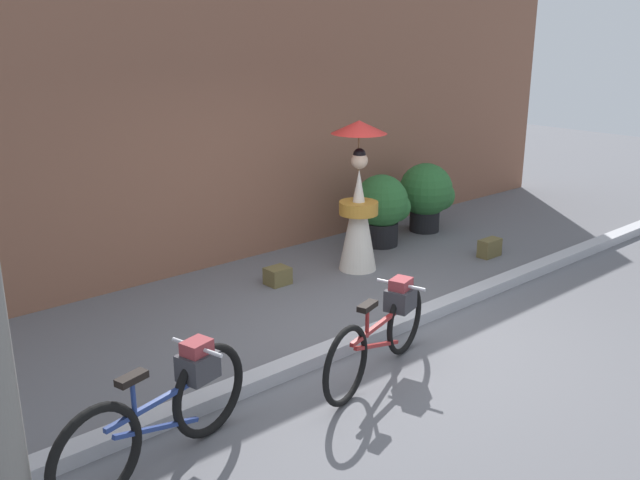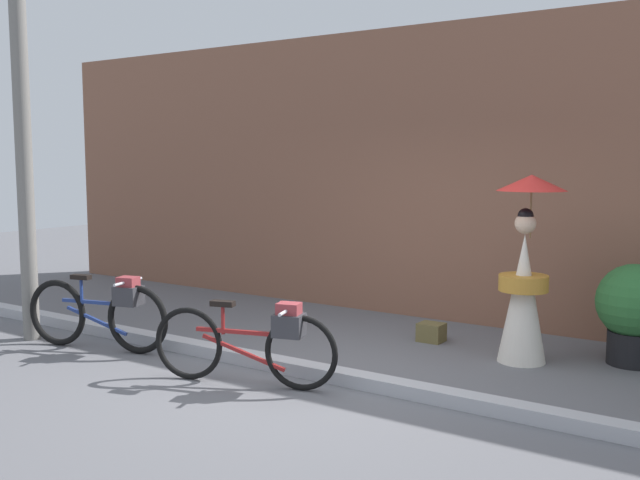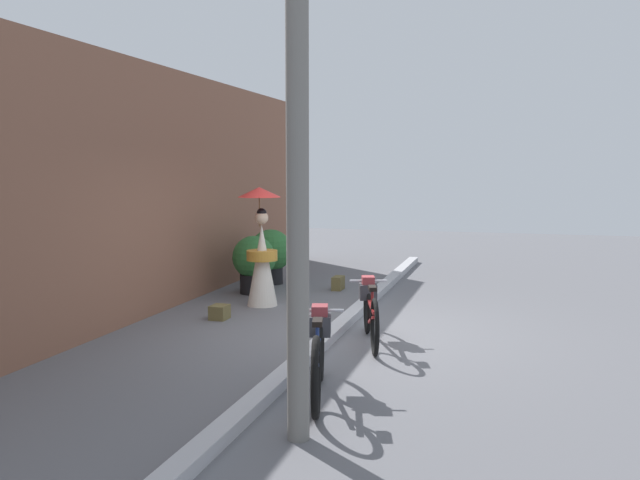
{
  "view_description": "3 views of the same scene",
  "coord_description": "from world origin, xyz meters",
  "px_view_note": "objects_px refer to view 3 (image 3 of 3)",
  "views": [
    {
      "loc": [
        -4.52,
        -4.34,
        2.97
      ],
      "look_at": [
        -0.25,
        0.54,
        0.95
      ],
      "focal_mm": 38.67,
      "sensor_mm": 36.0,
      "label": 1
    },
    {
      "loc": [
        3.59,
        -5.44,
        2.03
      ],
      "look_at": [
        -0.25,
        0.29,
        1.26
      ],
      "focal_mm": 40.52,
      "sensor_mm": 36.0,
      "label": 2
    },
    {
      "loc": [
        -8.59,
        -2.21,
        2.17
      ],
      "look_at": [
        0.08,
        0.29,
        1.22
      ],
      "focal_mm": 37.81,
      "sensor_mm": 36.0,
      "label": 3
    }
  ],
  "objects_px": {
    "bicycle_far_side": "(370,309)",
    "backpack_spare": "(220,312)",
    "bicycle_near_officer": "(319,352)",
    "potted_plant_by_door": "(272,253)",
    "backpack_on_pavement": "(338,283)",
    "person_with_parasol": "(262,250)",
    "potted_plant_small": "(255,261)",
    "utility_pole": "(297,139)"
  },
  "relations": [
    {
      "from": "bicycle_far_side",
      "to": "backpack_spare",
      "type": "bearing_deg",
      "value": 74.67
    },
    {
      "from": "bicycle_near_officer",
      "to": "backpack_spare",
      "type": "xyz_separation_m",
      "value": [
        2.77,
        2.29,
        -0.31
      ]
    },
    {
      "from": "potted_plant_by_door",
      "to": "backpack_on_pavement",
      "type": "distance_m",
      "value": 1.48
    },
    {
      "from": "bicycle_far_side",
      "to": "backpack_spare",
      "type": "relative_size",
      "value": 6.21
    },
    {
      "from": "potted_plant_by_door",
      "to": "backpack_on_pavement",
      "type": "xyz_separation_m",
      "value": [
        -0.31,
        -1.38,
        -0.45
      ]
    },
    {
      "from": "person_with_parasol",
      "to": "backpack_on_pavement",
      "type": "relative_size",
      "value": 5.65
    },
    {
      "from": "bicycle_near_officer",
      "to": "person_with_parasol",
      "type": "bearing_deg",
      "value": 28.04
    },
    {
      "from": "potted_plant_small",
      "to": "backpack_on_pavement",
      "type": "height_order",
      "value": "potted_plant_small"
    },
    {
      "from": "bicycle_near_officer",
      "to": "bicycle_far_side",
      "type": "height_order",
      "value": "bicycle_near_officer"
    },
    {
      "from": "backpack_on_pavement",
      "to": "backpack_spare",
      "type": "height_order",
      "value": "backpack_on_pavement"
    },
    {
      "from": "person_with_parasol",
      "to": "utility_pole",
      "type": "distance_m",
      "value": 5.61
    },
    {
      "from": "bicycle_near_officer",
      "to": "utility_pole",
      "type": "height_order",
      "value": "utility_pole"
    },
    {
      "from": "potted_plant_small",
      "to": "backpack_spare",
      "type": "distance_m",
      "value": 2.15
    },
    {
      "from": "bicycle_far_side",
      "to": "potted_plant_by_door",
      "type": "relative_size",
      "value": 1.66
    },
    {
      "from": "potted_plant_small",
      "to": "bicycle_near_officer",
      "type": "bearing_deg",
      "value": -152.14
    },
    {
      "from": "potted_plant_small",
      "to": "backpack_spare",
      "type": "bearing_deg",
      "value": -172.54
    },
    {
      "from": "backpack_spare",
      "to": "utility_pole",
      "type": "bearing_deg",
      "value": -147.57
    },
    {
      "from": "person_with_parasol",
      "to": "backpack_on_pavement",
      "type": "distance_m",
      "value": 2.02
    },
    {
      "from": "person_with_parasol",
      "to": "utility_pole",
      "type": "relative_size",
      "value": 0.39
    },
    {
      "from": "backpack_on_pavement",
      "to": "backpack_spare",
      "type": "distance_m",
      "value": 2.98
    },
    {
      "from": "bicycle_far_side",
      "to": "backpack_on_pavement",
      "type": "bearing_deg",
      "value": 20.72
    },
    {
      "from": "bicycle_near_officer",
      "to": "potted_plant_small",
      "type": "relative_size",
      "value": 1.7
    },
    {
      "from": "potted_plant_small",
      "to": "utility_pole",
      "type": "distance_m",
      "value": 6.75
    },
    {
      "from": "bicycle_near_officer",
      "to": "potted_plant_by_door",
      "type": "bearing_deg",
      "value": 24.06
    },
    {
      "from": "bicycle_far_side",
      "to": "backpack_spare",
      "type": "xyz_separation_m",
      "value": [
        0.64,
        2.35,
        -0.31
      ]
    },
    {
      "from": "bicycle_far_side",
      "to": "utility_pole",
      "type": "xyz_separation_m",
      "value": [
        -3.18,
        -0.08,
        1.98
      ]
    },
    {
      "from": "potted_plant_small",
      "to": "potted_plant_by_door",
      "type": "bearing_deg",
      "value": 3.15
    },
    {
      "from": "bicycle_near_officer",
      "to": "backpack_spare",
      "type": "relative_size",
      "value": 6.21
    },
    {
      "from": "bicycle_near_officer",
      "to": "potted_plant_small",
      "type": "height_order",
      "value": "potted_plant_small"
    },
    {
      "from": "bicycle_near_officer",
      "to": "potted_plant_by_door",
      "type": "xyz_separation_m",
      "value": [
        5.87,
        2.62,
        0.15
      ]
    },
    {
      "from": "potted_plant_by_door",
      "to": "person_with_parasol",
      "type": "bearing_deg",
      "value": -164.44
    },
    {
      "from": "bicycle_far_side",
      "to": "utility_pole",
      "type": "bearing_deg",
      "value": -178.58
    },
    {
      "from": "bicycle_far_side",
      "to": "potted_plant_by_door",
      "type": "distance_m",
      "value": 4.61
    },
    {
      "from": "potted_plant_by_door",
      "to": "utility_pole",
      "type": "bearing_deg",
      "value": -158.29
    },
    {
      "from": "person_with_parasol",
      "to": "backpack_spare",
      "type": "xyz_separation_m",
      "value": [
        -1.11,
        0.23,
        -0.79
      ]
    },
    {
      "from": "utility_pole",
      "to": "backpack_spare",
      "type": "bearing_deg",
      "value": 32.43
    },
    {
      "from": "bicycle_near_officer",
      "to": "backpack_on_pavement",
      "type": "relative_size",
      "value": 5.15
    },
    {
      "from": "bicycle_near_officer",
      "to": "backpack_spare",
      "type": "bearing_deg",
      "value": 39.62
    },
    {
      "from": "person_with_parasol",
      "to": "potted_plant_by_door",
      "type": "bearing_deg",
      "value": 15.56
    },
    {
      "from": "bicycle_far_side",
      "to": "person_with_parasol",
      "type": "xyz_separation_m",
      "value": [
        1.76,
        2.12,
        0.48
      ]
    },
    {
      "from": "bicycle_near_officer",
      "to": "backpack_on_pavement",
      "type": "xyz_separation_m",
      "value": [
        5.56,
        1.24,
        -0.3
      ]
    },
    {
      "from": "person_with_parasol",
      "to": "potted_plant_by_door",
      "type": "relative_size",
      "value": 1.82
    }
  ]
}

